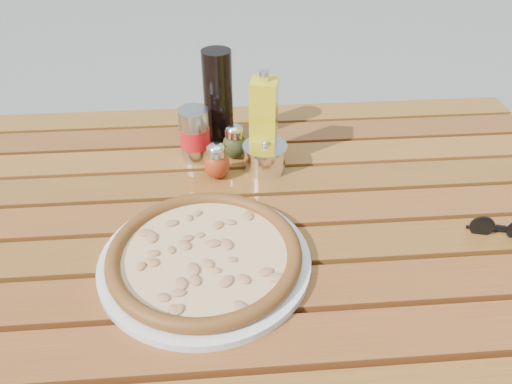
{
  "coord_description": "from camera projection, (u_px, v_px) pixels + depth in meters",
  "views": [
    {
      "loc": [
        -0.06,
        -0.76,
        1.36
      ],
      "look_at": [
        0.0,
        0.02,
        0.78
      ],
      "focal_mm": 35.0,
      "sensor_mm": 36.0,
      "label": 1
    }
  ],
  "objects": [
    {
      "name": "oregano_shaker",
      "position": [
        234.0,
        142.0,
        1.11
      ],
      "size": [
        0.06,
        0.06,
        0.08
      ],
      "rotation": [
        0.0,
        0.0,
        0.17
      ],
      "color": "#37411A",
      "rests_on": "table"
    },
    {
      "name": "plate",
      "position": [
        205.0,
        261.0,
        0.85
      ],
      "size": [
        0.47,
        0.47,
        0.01
      ],
      "primitive_type": "cylinder",
      "rotation": [
        0.0,
        0.0,
        -0.38
      ],
      "color": "silver",
      "rests_on": "table"
    },
    {
      "name": "parmesan_tin",
      "position": [
        265.0,
        157.0,
        1.07
      ],
      "size": [
        0.1,
        0.1,
        0.07
      ],
      "rotation": [
        0.0,
        0.0,
        -0.02
      ],
      "color": "white",
      "rests_on": "table"
    },
    {
      "name": "sunglasses",
      "position": [
        500.0,
        228.0,
        0.91
      ],
      "size": [
        0.11,
        0.04,
        0.04
      ],
      "rotation": [
        0.0,
        0.0,
        -0.25
      ],
      "color": "black",
      "rests_on": "table"
    },
    {
      "name": "table",
      "position": [
        257.0,
        240.0,
        1.02
      ],
      "size": [
        1.4,
        0.9,
        0.75
      ],
      "color": "#361E0C",
      "rests_on": "ground"
    },
    {
      "name": "pepper_shaker",
      "position": [
        217.0,
        161.0,
        1.04
      ],
      "size": [
        0.06,
        0.06,
        0.08
      ],
      "rotation": [
        0.0,
        0.0,
        0.14
      ],
      "color": "#B23914",
      "rests_on": "table"
    },
    {
      "name": "dark_bottle",
      "position": [
        218.0,
        98.0,
        1.12
      ],
      "size": [
        0.08,
        0.08,
        0.22
      ],
      "primitive_type": "cylinder",
      "rotation": [
        0.0,
        0.0,
        0.25
      ],
      "color": "black",
      "rests_on": "table"
    },
    {
      "name": "soda_can",
      "position": [
        195.0,
        135.0,
        1.09
      ],
      "size": [
        0.07,
        0.07,
        0.12
      ],
      "rotation": [
        0.0,
        0.0,
        0.11
      ],
      "color": "#B8B8BD",
      "rests_on": "table"
    },
    {
      "name": "pizza",
      "position": [
        205.0,
        254.0,
        0.84
      ],
      "size": [
        0.44,
        0.44,
        0.03
      ],
      "rotation": [
        0.0,
        0.0,
        -0.46
      ],
      "color": "#FFEAB6",
      "rests_on": "plate"
    },
    {
      "name": "olive_oil_cruet",
      "position": [
        264.0,
        122.0,
        1.06
      ],
      "size": [
        0.07,
        0.07,
        0.21
      ],
      "rotation": [
        0.0,
        0.0,
        -0.22
      ],
      "color": "gold",
      "rests_on": "table"
    }
  ]
}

